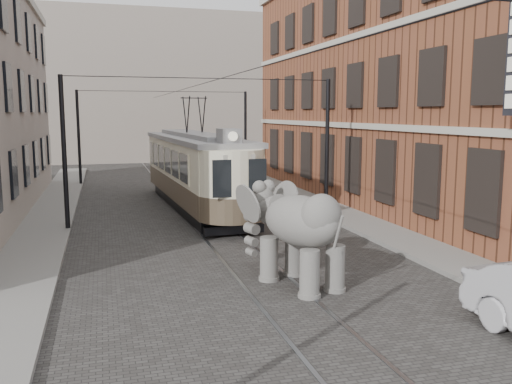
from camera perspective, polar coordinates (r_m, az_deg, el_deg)
name	(u,v)px	position (r m, az deg, el deg)	size (l,w,h in m)	color
ground	(247,261)	(17.04, -0.99, -7.27)	(120.00, 120.00, 0.00)	#3B3936
tram_rails	(247,261)	(17.04, -0.99, -7.23)	(1.54, 80.00, 0.02)	slate
sidewalk_right	(417,246)	(19.39, 16.51, -5.47)	(2.00, 60.00, 0.15)	slate
sidewalk_left	(21,276)	(16.66, -23.38, -8.07)	(2.00, 60.00, 0.15)	slate
brick_building	(411,85)	(29.17, 15.90, 10.79)	(8.00, 26.00, 12.00)	brown
distant_block	(144,88)	(56.08, -11.67, 10.60)	(28.00, 10.00, 14.00)	gray
catenary	(209,154)	(21.31, -4.97, 4.03)	(11.00, 30.20, 6.00)	black
tram	(195,153)	(26.28, -6.43, 4.07)	(2.77, 13.42, 5.32)	beige
elephant	(301,236)	(14.45, 4.78, -4.63)	(2.43, 4.40, 2.70)	#615E5A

